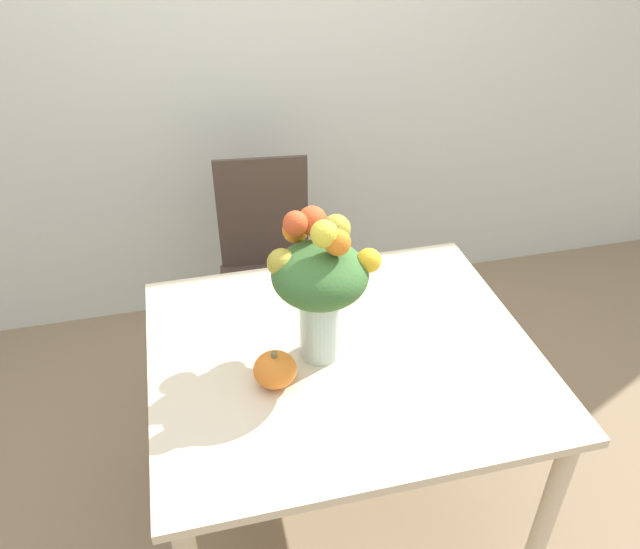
# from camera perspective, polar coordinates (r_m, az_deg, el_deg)

# --- Properties ---
(ground_plane) EXTENTS (12.00, 12.00, 0.00)m
(ground_plane) POSITION_cam_1_polar(r_m,az_deg,el_deg) (2.52, 1.73, -20.21)
(ground_plane) COLOR #8E7556
(wall_back) EXTENTS (8.00, 0.06, 2.70)m
(wall_back) POSITION_cam_1_polar(r_m,az_deg,el_deg) (2.92, -5.56, 20.59)
(wall_back) COLOR silver
(wall_back) RESTS_ON ground_plane
(dining_table) EXTENTS (1.18, 1.01, 0.77)m
(dining_table) POSITION_cam_1_polar(r_m,az_deg,el_deg) (2.01, 2.07, -9.18)
(dining_table) COLOR beige
(dining_table) RESTS_ON ground_plane
(flower_vase) EXTENTS (0.31, 0.33, 0.48)m
(flower_vase) POSITION_cam_1_polar(r_m,az_deg,el_deg) (1.77, -0.04, -0.52)
(flower_vase) COLOR #B2CCBC
(flower_vase) RESTS_ON dining_table
(pumpkin) EXTENTS (0.13, 0.13, 0.11)m
(pumpkin) POSITION_cam_1_polar(r_m,az_deg,el_deg) (1.80, -4.15, -8.66)
(pumpkin) COLOR orange
(pumpkin) RESTS_ON dining_table
(dining_chair_near_window) EXTENTS (0.46, 0.46, 0.98)m
(dining_chair_near_window) POSITION_cam_1_polar(r_m,az_deg,el_deg) (2.78, -4.86, 0.44)
(dining_chair_near_window) COLOR #47382D
(dining_chair_near_window) RESTS_ON ground_plane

